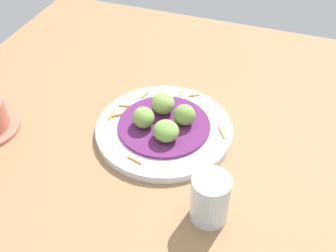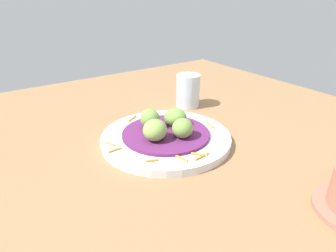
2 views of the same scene
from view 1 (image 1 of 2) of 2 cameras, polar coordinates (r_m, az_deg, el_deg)
name	(u,v)px [view 1 (image 1 of 2)]	position (r cm, az deg, el deg)	size (l,w,h in cm)	color
table_surface	(165,152)	(83.64, -0.40, -3.53)	(110.00, 110.00, 2.00)	#936D47
main_plate	(164,129)	(85.75, -0.53, -0.46)	(27.82, 27.82, 1.63)	silver
cabbage_bed	(164,125)	(84.98, -0.54, 0.10)	(18.75, 18.75, 0.64)	#60235B
carrot_garnish	(150,115)	(87.80, -2.50, 1.57)	(24.89, 24.57, 0.40)	orange
guac_scoop_left	(184,115)	(83.60, 2.24, 1.51)	(4.09, 4.48, 4.38)	#759E47
guac_scoop_center	(163,103)	(86.47, -0.71, 3.14)	(5.19, 4.85, 4.39)	#84A851
guac_scoop_right	(144,117)	(83.38, -3.34, 1.18)	(4.78, 4.38, 4.03)	#759E47
guac_scoop_back	(165,131)	(80.48, -0.38, -0.64)	(5.04, 5.18, 3.80)	#759E47
water_glass	(210,199)	(69.18, 5.75, -9.79)	(6.46, 6.46, 8.98)	silver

